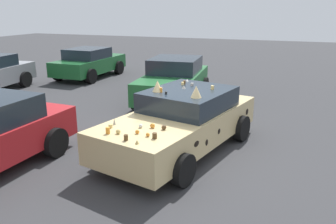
# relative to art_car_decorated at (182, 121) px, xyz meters

# --- Properties ---
(ground_plane) EXTENTS (60.00, 60.00, 0.00)m
(ground_plane) POSITION_rel_art_car_decorated_xyz_m (-0.07, 0.02, -0.71)
(ground_plane) COLOR #38383A
(art_car_decorated) EXTENTS (4.77, 2.79, 1.63)m
(art_car_decorated) POSITION_rel_art_car_decorated_xyz_m (0.00, 0.00, 0.00)
(art_car_decorated) COLOR #D8BC7F
(art_car_decorated) RESTS_ON ground
(parked_sedan_row_back_center) EXTENTS (3.98, 2.02, 1.38)m
(parked_sedan_row_back_center) POSITION_rel_art_car_decorated_xyz_m (6.80, 6.89, -0.00)
(parked_sedan_row_back_center) COLOR #1E602D
(parked_sedan_row_back_center) RESTS_ON ground
(parked_sedan_far_left) EXTENTS (4.28, 2.32, 1.51)m
(parked_sedan_far_left) POSITION_rel_art_car_decorated_xyz_m (4.04, 1.65, 0.05)
(parked_sedan_far_left) COLOR #1E602D
(parked_sedan_far_left) RESTS_ON ground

